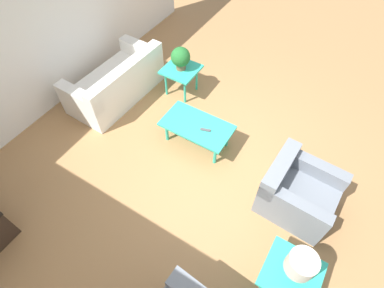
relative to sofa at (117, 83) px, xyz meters
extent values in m
plane|color=#A87A4C|center=(-2.16, 0.49, -0.30)|extent=(14.00, 14.00, 0.00)
cube|color=white|center=(0.90, 0.49, 1.05)|extent=(0.12, 7.20, 2.70)
cube|color=white|center=(0.05, 0.00, -0.10)|extent=(0.95, 1.79, 0.40)
cube|color=white|center=(-0.29, 0.01, 0.30)|extent=(0.26, 1.77, 0.38)
cube|color=white|center=(0.03, -0.78, 0.23)|extent=(0.89, 0.23, 0.25)
cube|color=white|center=(0.08, 0.78, 0.23)|extent=(0.89, 0.23, 0.25)
cube|color=slate|center=(-3.54, 0.46, -0.08)|extent=(0.95, 0.88, 0.43)
cube|color=slate|center=(-3.19, 0.44, 0.30)|extent=(0.24, 0.84, 0.34)
cube|color=slate|center=(-3.53, 0.80, 0.24)|extent=(0.92, 0.21, 0.22)
cube|color=slate|center=(-3.56, 0.12, 0.24)|extent=(0.92, 0.21, 0.22)
cube|color=#2DB79E|center=(-1.80, 0.21, 0.11)|extent=(1.09, 0.60, 0.04)
cylinder|color=#2DB79E|center=(-2.24, 0.01, -0.11)|extent=(0.05, 0.05, 0.39)
cylinder|color=#2DB79E|center=(-1.35, 0.01, -0.11)|extent=(0.05, 0.05, 0.39)
cylinder|color=#2DB79E|center=(-2.24, 0.41, -0.11)|extent=(0.05, 0.05, 0.39)
cylinder|color=#2DB79E|center=(-1.35, 0.41, -0.11)|extent=(0.05, 0.05, 0.39)
cube|color=#2DB79E|center=(-0.93, -0.70, 0.22)|extent=(0.60, 0.60, 0.04)
cylinder|color=#2DB79E|center=(-1.13, -0.90, -0.05)|extent=(0.04, 0.04, 0.50)
cylinder|color=#2DB79E|center=(-0.72, -0.90, -0.05)|extent=(0.04, 0.04, 0.50)
cylinder|color=#2DB79E|center=(-1.13, -0.49, -0.05)|extent=(0.04, 0.04, 0.50)
cylinder|color=#2DB79E|center=(-0.72, -0.49, -0.05)|extent=(0.04, 0.04, 0.50)
cube|color=#2DB79E|center=(-3.78, 1.56, 0.22)|extent=(0.60, 0.60, 0.04)
cylinder|color=#2DB79E|center=(-3.99, 1.36, -0.05)|extent=(0.04, 0.04, 0.50)
cylinder|color=#2DB79E|center=(-3.58, 1.36, -0.05)|extent=(0.04, 0.04, 0.50)
cylinder|color=#2DB79E|center=(-3.58, 1.76, -0.05)|extent=(0.04, 0.04, 0.50)
cylinder|color=brown|center=(-0.93, -0.70, 0.29)|extent=(0.17, 0.17, 0.10)
sphere|color=#236B2D|center=(-0.93, -0.70, 0.48)|extent=(0.33, 0.33, 0.33)
cylinder|color=#997F4C|center=(-3.78, 1.56, 0.34)|extent=(0.11, 0.11, 0.21)
cylinder|color=beige|center=(-3.78, 1.56, 0.56)|extent=(0.29, 0.29, 0.24)
cube|color=#4C4C51|center=(-1.96, 0.23, 0.14)|extent=(0.16, 0.09, 0.02)
camera|label=1|loc=(-3.33, 2.86, 3.56)|focal=28.00mm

